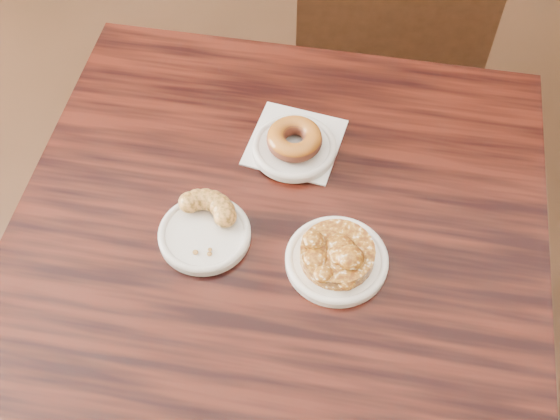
# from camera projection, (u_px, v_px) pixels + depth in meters

# --- Properties ---
(floor) EXTENTS (5.00, 5.00, 0.00)m
(floor) POSITION_uv_depth(u_px,v_px,m) (292.00, 321.00, 1.83)
(floor) COLOR black
(floor) RESTS_ON ground
(cafe_table) EXTENTS (0.90, 0.90, 0.75)m
(cafe_table) POSITION_uv_depth(u_px,v_px,m) (278.00, 331.00, 1.41)
(cafe_table) COLOR black
(cafe_table) RESTS_ON floor
(chair_far) EXTENTS (0.50, 0.50, 0.90)m
(chair_far) POSITION_uv_depth(u_px,v_px,m) (382.00, 31.00, 1.82)
(chair_far) COLOR black
(chair_far) RESTS_ON floor
(napkin) EXTENTS (0.18, 0.18, 0.00)m
(napkin) POSITION_uv_depth(u_px,v_px,m) (295.00, 142.00, 1.20)
(napkin) COLOR silver
(napkin) RESTS_ON cafe_table
(plate_donut) EXTENTS (0.14, 0.14, 0.01)m
(plate_donut) POSITION_uv_depth(u_px,v_px,m) (294.00, 148.00, 1.18)
(plate_donut) COLOR silver
(plate_donut) RESTS_ON napkin
(plate_cruller) EXTENTS (0.14, 0.14, 0.01)m
(plate_cruller) POSITION_uv_depth(u_px,v_px,m) (205.00, 235.00, 1.09)
(plate_cruller) COLOR silver
(plate_cruller) RESTS_ON cafe_table
(plate_fritter) EXTENTS (0.16, 0.16, 0.01)m
(plate_fritter) POSITION_uv_depth(u_px,v_px,m) (337.00, 260.00, 1.06)
(plate_fritter) COLOR white
(plate_fritter) RESTS_ON cafe_table
(glazed_donut) EXTENTS (0.09, 0.09, 0.03)m
(glazed_donut) POSITION_uv_depth(u_px,v_px,m) (294.00, 139.00, 1.17)
(glazed_donut) COLOR brown
(glazed_donut) RESTS_ON plate_donut
(apple_fritter) EXTENTS (0.15, 0.15, 0.04)m
(apple_fritter) POSITION_uv_depth(u_px,v_px,m) (338.00, 252.00, 1.04)
(apple_fritter) COLOR #4C2108
(apple_fritter) RESTS_ON plate_fritter
(cruller_fragment) EXTENTS (0.12, 0.12, 0.03)m
(cruller_fragment) POSITION_uv_depth(u_px,v_px,m) (203.00, 227.00, 1.07)
(cruller_fragment) COLOR #5C3C12
(cruller_fragment) RESTS_ON plate_cruller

